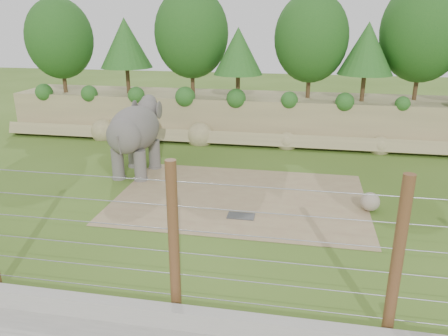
# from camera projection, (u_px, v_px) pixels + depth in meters

# --- Properties ---
(ground) EXTENTS (90.00, 90.00, 0.00)m
(ground) POSITION_uv_depth(u_px,v_px,m) (213.00, 230.00, 15.09)
(ground) COLOR #3D5C1A
(ground) RESTS_ON ground
(back_embankment) EXTENTS (30.00, 5.52, 8.77)m
(back_embankment) POSITION_uv_depth(u_px,v_px,m) (267.00, 72.00, 25.47)
(back_embankment) COLOR #8E815B
(back_embankment) RESTS_ON ground
(dirt_patch) EXTENTS (10.00, 7.00, 0.02)m
(dirt_patch) POSITION_uv_depth(u_px,v_px,m) (240.00, 198.00, 17.79)
(dirt_patch) COLOR #927454
(dirt_patch) RESTS_ON ground
(drain_grate) EXTENTS (1.00, 0.60, 0.03)m
(drain_grate) POSITION_uv_depth(u_px,v_px,m) (241.00, 216.00, 16.10)
(drain_grate) COLOR #262628
(drain_grate) RESTS_ON dirt_patch
(elephant) EXTENTS (1.89, 4.16, 3.32)m
(elephant) POSITION_uv_depth(u_px,v_px,m) (135.00, 139.00, 20.08)
(elephant) COLOR #59544F
(elephant) RESTS_ON ground
(stone_ball) EXTENTS (0.72, 0.72, 0.72)m
(stone_ball) POSITION_uv_depth(u_px,v_px,m) (370.00, 202.00, 16.47)
(stone_ball) COLOR gray
(stone_ball) RESTS_ON dirt_patch
(retaining_wall) EXTENTS (26.00, 0.35, 0.50)m
(retaining_wall) POSITION_uv_depth(u_px,v_px,m) (170.00, 316.00, 10.36)
(retaining_wall) COLOR #9F9C94
(retaining_wall) RESTS_ON ground
(barrier_fence) EXTENTS (20.26, 0.26, 4.00)m
(barrier_fence) POSITION_uv_depth(u_px,v_px,m) (174.00, 241.00, 10.26)
(barrier_fence) COLOR brown
(barrier_fence) RESTS_ON ground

